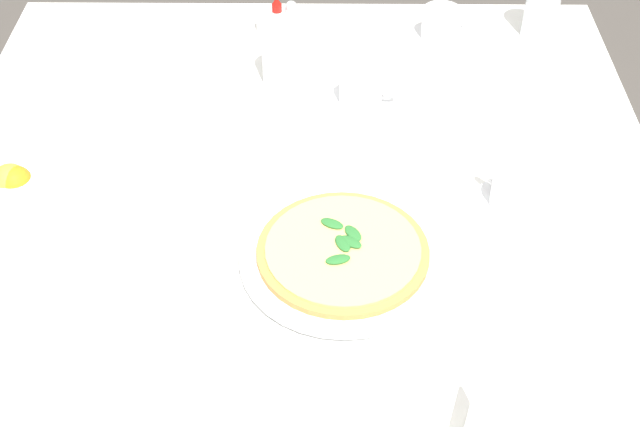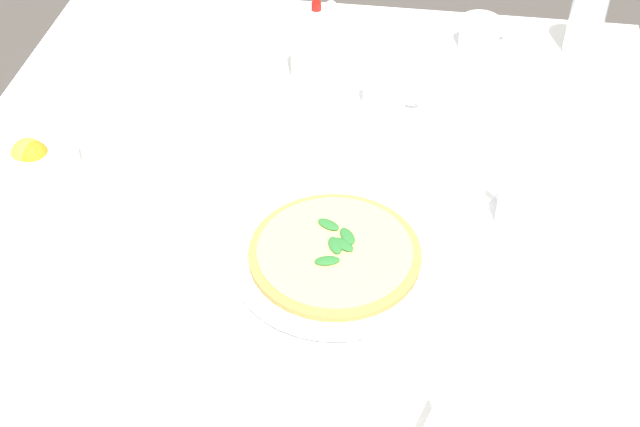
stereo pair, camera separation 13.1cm
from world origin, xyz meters
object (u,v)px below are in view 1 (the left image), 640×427
(salt_shaker, at_px, (291,15))
(pepper_shaker, at_px, (263,20))
(pizza_plate, at_px, (343,258))
(menu_card, at_px, (468,424))
(coffee_cup_far_right, at_px, (515,194))
(coffee_cup_left_edge, at_px, (361,91))
(water_glass_far_left, at_px, (542,9))
(hot_sauce_bottle, at_px, (277,14))
(coffee_cup_back_corner, at_px, (441,26))
(pizza, at_px, (343,251))
(water_glass_near_left, at_px, (282,58))
(citrus_bowl, at_px, (14,187))

(salt_shaker, relative_size, pepper_shaker, 1.00)
(pizza_plate, bearing_deg, menu_card, -63.73)
(coffee_cup_far_right, bearing_deg, menu_card, -106.26)
(coffee_cup_left_edge, relative_size, menu_card, 1.52)
(water_glass_far_left, xyz_separation_m, pepper_shaker, (-0.55, 0.01, -0.03))
(hot_sauce_bottle, height_order, salt_shaker, hot_sauce_bottle)
(coffee_cup_left_edge, distance_m, hot_sauce_bottle, 0.31)
(coffee_cup_left_edge, bearing_deg, coffee_cup_back_corner, 53.78)
(pizza, bearing_deg, hot_sauce_bottle, 100.74)
(salt_shaker, bearing_deg, water_glass_far_left, -3.38)
(coffee_cup_left_edge, xyz_separation_m, pepper_shaker, (-0.19, 0.25, -0.01))
(water_glass_near_left, distance_m, pepper_shaker, 0.19)
(water_glass_far_left, relative_size, citrus_bowl, 0.86)
(pepper_shaker, bearing_deg, water_glass_far_left, -0.94)
(coffee_cup_left_edge, xyz_separation_m, menu_card, (0.11, -0.69, -0.00))
(coffee_cup_back_corner, xyz_separation_m, coffee_cup_left_edge, (-0.16, -0.22, 0.00))
(hot_sauce_bottle, distance_m, salt_shaker, 0.03)
(coffee_cup_far_right, relative_size, hot_sauce_bottle, 1.57)
(pizza_plate, xyz_separation_m, water_glass_far_left, (0.39, 0.64, 0.05))
(coffee_cup_back_corner, relative_size, salt_shaker, 2.31)
(coffee_cup_far_right, xyz_separation_m, coffee_cup_left_edge, (-0.23, 0.27, 0.00))
(pizza_plate, distance_m, salt_shaker, 0.67)
(water_glass_far_left, bearing_deg, pepper_shaker, 179.06)
(hot_sauce_bottle, xyz_separation_m, salt_shaker, (0.03, 0.01, -0.01))
(coffee_cup_left_edge, bearing_deg, menu_card, -81.09)
(salt_shaker, height_order, menu_card, menu_card)
(water_glass_far_left, xyz_separation_m, hot_sauce_bottle, (-0.52, 0.02, -0.02))
(pizza, bearing_deg, coffee_cup_far_right, 25.04)
(hot_sauce_bottle, bearing_deg, water_glass_far_left, -2.09)
(pizza_plate, relative_size, coffee_cup_far_right, 2.31)
(citrus_bowl, relative_size, pepper_shaker, 2.67)
(coffee_cup_back_corner, bearing_deg, pepper_shaker, 175.37)
(coffee_cup_left_edge, distance_m, water_glass_far_left, 0.43)
(pizza, bearing_deg, water_glass_far_left, 58.18)
(citrus_bowl, bearing_deg, pizza, -14.84)
(citrus_bowl, xyz_separation_m, menu_card, (0.66, -0.43, 0.00))
(coffee_cup_back_corner, distance_m, citrus_bowl, 0.86)
(salt_shaker, height_order, pepper_shaker, same)
(salt_shaker, distance_m, menu_card, 0.99)
(pizza, bearing_deg, pepper_shaker, 103.29)
(water_glass_far_left, relative_size, hot_sauce_bottle, 1.55)
(water_glass_far_left, bearing_deg, coffee_cup_far_right, -104.04)
(water_glass_near_left, bearing_deg, pizza, -77.18)
(coffee_cup_left_edge, distance_m, menu_card, 0.70)
(coffee_cup_back_corner, height_order, hot_sauce_bottle, hot_sauce_bottle)
(pizza_plate, height_order, menu_card, menu_card)
(pizza, bearing_deg, coffee_cup_left_edge, 84.68)
(pizza, distance_m, water_glass_near_left, 0.48)
(coffee_cup_far_right, xyz_separation_m, water_glass_far_left, (0.13, 0.51, 0.03))
(pizza_plate, distance_m, coffee_cup_left_edge, 0.40)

